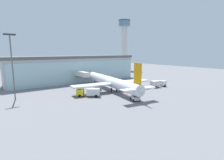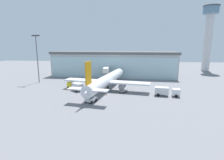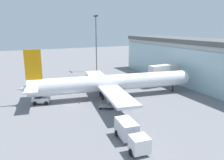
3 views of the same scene
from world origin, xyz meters
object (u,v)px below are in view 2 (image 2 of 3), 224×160
object	(u,v)px
safety_cone_nose	(107,94)
apron_light_mast	(37,55)
jet_bridge	(107,70)
airplane	(107,80)
control_tower	(209,32)
fuel_truck	(166,91)
catering_truck	(75,86)
safety_cone_wingtip	(66,89)
pushback_tug	(91,99)
baggage_cart	(123,91)

from	to	relation	value
safety_cone_nose	apron_light_mast	bearing A→B (deg)	151.85
jet_bridge	airplane	bearing A→B (deg)	-173.59
apron_light_mast	safety_cone_nose	xyz separation A→B (m)	(30.75, -16.45, -11.15)
control_tower	apron_light_mast	bearing A→B (deg)	-152.46
control_tower	fuel_truck	size ratio (longest dim) A/B	5.03
safety_cone_nose	catering_truck	bearing A→B (deg)	155.24
fuel_truck	apron_light_mast	bearing A→B (deg)	170.30
safety_cone_wingtip	control_tower	bearing A→B (deg)	39.21
jet_bridge	safety_cone_nose	world-z (taller)	jet_bridge
apron_light_mast	pushback_tug	xyz separation A→B (m)	(27.37, -23.60, -10.45)
control_tower	fuel_truck	distance (m)	71.86
airplane	baggage_cart	distance (m)	7.55
fuel_truck	safety_cone_wingtip	world-z (taller)	fuel_truck
catering_truck	safety_cone_nose	xyz separation A→B (m)	(11.59, -5.34, -1.19)
pushback_tug	control_tower	bearing A→B (deg)	-15.90
catering_truck	safety_cone_wingtip	distance (m)	3.44
catering_truck	safety_cone_wingtip	size ratio (longest dim) A/B	12.67
control_tower	airplane	bearing A→B (deg)	-135.69
jet_bridge	safety_cone_wingtip	xyz separation A→B (m)	(-11.32, -21.65, -4.05)
catering_truck	safety_cone_nose	size ratio (longest dim) A/B	12.67
control_tower	baggage_cart	bearing A→B (deg)	-130.40
apron_light_mast	airplane	world-z (taller)	apron_light_mast
pushback_tug	airplane	bearing A→B (deg)	14.45
jet_bridge	safety_cone_nose	distance (m)	27.02
baggage_cart	safety_cone_nose	xyz separation A→B (m)	(-5.03, -3.76, -0.23)
catering_truck	fuel_truck	world-z (taller)	same
apron_light_mast	airplane	xyz separation A→B (m)	(29.86, -8.95, -8.11)
jet_bridge	catering_truck	distance (m)	22.83
jet_bridge	fuel_truck	world-z (taller)	jet_bridge
control_tower	fuel_truck	bearing A→B (deg)	-120.54
safety_cone_wingtip	apron_light_mast	bearing A→B (deg)	143.98
jet_bridge	catering_truck	size ratio (longest dim) A/B	1.81
control_tower	apron_light_mast	size ratio (longest dim) A/B	1.96
jet_bridge	apron_light_mast	world-z (taller)	apron_light_mast
catering_truck	safety_cone_nose	world-z (taller)	catering_truck
apron_light_mast	safety_cone_nose	bearing A→B (deg)	-28.15
airplane	catering_truck	size ratio (longest dim) A/B	5.67
safety_cone_wingtip	baggage_cart	bearing A→B (deg)	-3.12
catering_truck	baggage_cart	bearing A→B (deg)	-144.74
jet_bridge	baggage_cart	bearing A→B (deg)	-160.81
jet_bridge	airplane	xyz separation A→B (m)	(2.56, -18.98, -1.01)
baggage_cart	control_tower	bearing A→B (deg)	-11.08
control_tower	catering_truck	world-z (taller)	control_tower
apron_light_mast	catering_truck	xyz separation A→B (m)	(19.16, -11.11, -9.96)
jet_bridge	baggage_cart	xyz separation A→B (m)	(8.48, -22.73, -3.83)
fuel_truck	safety_cone_nose	bearing A→B (deg)	-168.73
fuel_truck	safety_cone_nose	world-z (taller)	fuel_truck
airplane	pushback_tug	xyz separation A→B (m)	(-2.48, -14.66, -2.34)
jet_bridge	pushback_tug	distance (m)	33.80
apron_light_mast	catering_truck	distance (m)	24.29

